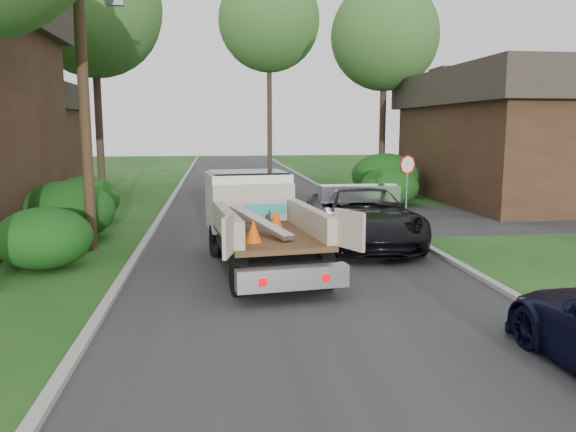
% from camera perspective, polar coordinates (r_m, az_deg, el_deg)
% --- Properties ---
extents(ground, '(120.00, 120.00, 0.00)m').
position_cam_1_polar(ground, '(12.01, 2.23, -7.85)').
color(ground, '#1A4714').
rests_on(ground, ground).
extents(road, '(8.00, 90.00, 0.02)m').
position_cam_1_polar(road, '(21.70, -2.11, -0.24)').
color(road, '#28282B').
rests_on(road, ground).
extents(side_street, '(16.00, 7.00, 0.02)m').
position_cam_1_polar(side_street, '(24.88, 26.83, -0.02)').
color(side_street, '#28282B').
rests_on(side_street, ground).
extents(curb_left, '(0.20, 90.00, 0.12)m').
position_cam_1_polar(curb_left, '(21.72, -12.95, -0.31)').
color(curb_left, '#9E9E99').
rests_on(curb_left, ground).
extents(curb_right, '(0.20, 90.00, 0.12)m').
position_cam_1_polar(curb_right, '(22.43, 8.37, 0.11)').
color(curb_right, '#9E9E99').
rests_on(curb_right, ground).
extents(stop_sign, '(0.71, 0.32, 2.48)m').
position_cam_1_polar(stop_sign, '(21.61, 12.01, 4.27)').
color(stop_sign, slate).
rests_on(stop_sign, ground).
extents(utility_pole, '(2.42, 1.25, 10.00)m').
position_cam_1_polar(utility_pole, '(16.79, -20.14, 14.25)').
color(utility_pole, '#382619').
rests_on(utility_pole, ground).
extents(house_left_far, '(7.56, 7.56, 6.00)m').
position_cam_1_polar(house_left_far, '(35.30, -26.66, 7.33)').
color(house_left_far, '#3A2218').
rests_on(house_left_far, ground).
extents(house_right, '(9.72, 12.96, 6.20)m').
position_cam_1_polar(house_right, '(29.40, 23.44, 7.62)').
color(house_right, '#3A2218').
rests_on(house_right, ground).
extents(hedge_left_a, '(2.34, 2.34, 1.53)m').
position_cam_1_polar(hedge_left_a, '(15.21, -23.53, -2.04)').
color(hedge_left_a, '#0D3B0E').
rests_on(hedge_left_a, ground).
extents(hedge_left_b, '(2.86, 2.86, 1.87)m').
position_cam_1_polar(hedge_left_b, '(18.59, -21.48, 0.49)').
color(hedge_left_b, '#0D3B0E').
rests_on(hedge_left_b, ground).
extents(hedge_left_c, '(2.60, 2.60, 1.70)m').
position_cam_1_polar(hedge_left_c, '(22.05, -20.02, 1.59)').
color(hedge_left_c, '#0D3B0E').
rests_on(hedge_left_c, ground).
extents(hedge_right_a, '(2.60, 2.60, 1.70)m').
position_cam_1_polar(hedge_right_a, '(25.66, 10.28, 2.95)').
color(hedge_right_a, '#0D3B0E').
rests_on(hedge_right_a, ground).
extents(hedge_right_b, '(3.38, 3.38, 2.21)m').
position_cam_1_polar(hedge_right_b, '(28.70, 9.83, 4.10)').
color(hedge_right_b, '#0D3B0E').
rests_on(hedge_right_b, ground).
extents(tree_left_far, '(6.40, 6.40, 12.20)m').
position_cam_1_polar(tree_left_far, '(29.40, -19.19, 19.28)').
color(tree_left_far, '#2D2119').
rests_on(tree_left_far, ground).
extents(tree_right_far, '(6.00, 6.00, 11.50)m').
position_cam_1_polar(tree_right_far, '(33.10, 9.81, 17.53)').
color(tree_right_far, '#2D2119').
rests_on(tree_right_far, ground).
extents(tree_center_far, '(7.20, 7.20, 14.60)m').
position_cam_1_polar(tree_center_far, '(42.20, -1.93, 19.20)').
color(tree_center_far, '#2D2119').
rests_on(tree_center_far, ground).
extents(flatbed_truck, '(3.22, 6.29, 2.29)m').
position_cam_1_polar(flatbed_truck, '(14.56, -3.31, 0.14)').
color(flatbed_truck, black).
rests_on(flatbed_truck, ground).
extents(black_pickup, '(3.16, 6.28, 1.70)m').
position_cam_1_polar(black_pickup, '(17.00, 7.52, 0.02)').
color(black_pickup, black).
rests_on(black_pickup, ground).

